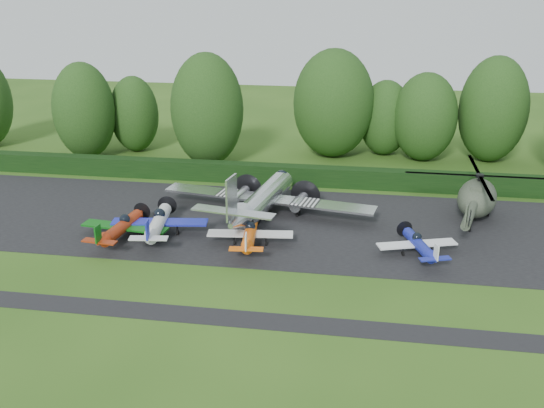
% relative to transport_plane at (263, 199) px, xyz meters
% --- Properties ---
extents(ground, '(160.00, 160.00, 0.00)m').
position_rel_transport_plane_xyz_m(ground, '(-0.64, -11.21, -1.78)').
color(ground, '#294D15').
rests_on(ground, ground).
extents(apron, '(70.00, 18.00, 0.01)m').
position_rel_transport_plane_xyz_m(apron, '(-0.64, -1.21, -1.77)').
color(apron, black).
rests_on(apron, ground).
extents(taxiway_verge, '(70.00, 2.00, 0.00)m').
position_rel_transport_plane_xyz_m(taxiway_verge, '(-0.64, -17.21, -1.77)').
color(taxiway_verge, black).
rests_on(taxiway_verge, ground).
extents(hedgerow, '(90.00, 1.60, 2.00)m').
position_rel_transport_plane_xyz_m(hedgerow, '(-0.64, 9.79, -1.78)').
color(hedgerow, black).
rests_on(hedgerow, ground).
extents(transport_plane, '(19.87, 15.24, 6.37)m').
position_rel_transport_plane_xyz_m(transport_plane, '(0.00, 0.00, 0.00)').
color(transport_plane, silver).
rests_on(transport_plane, ground).
extents(light_plane_red, '(7.39, 7.77, 2.84)m').
position_rel_transport_plane_xyz_m(light_plane_red, '(-10.72, -6.66, -0.59)').
color(light_plane_red, maroon).
rests_on(light_plane_red, ground).
extents(light_plane_white, '(8.04, 8.46, 3.09)m').
position_rel_transport_plane_xyz_m(light_plane_white, '(-7.97, -5.47, -0.49)').
color(light_plane_white, silver).
rests_on(light_plane_white, ground).
extents(light_plane_orange, '(6.93, 7.29, 2.66)m').
position_rel_transport_plane_xyz_m(light_plane_orange, '(-0.05, -6.29, -0.67)').
color(light_plane_orange, orange).
rests_on(light_plane_orange, ground).
extents(light_plane_blue, '(6.30, 6.63, 2.42)m').
position_rel_transport_plane_xyz_m(light_plane_blue, '(13.30, -5.99, -0.77)').
color(light_plane_blue, navy).
rests_on(light_plane_blue, ground).
extents(helicopter, '(12.88, 15.08, 4.15)m').
position_rel_transport_plane_xyz_m(helicopter, '(18.89, 2.82, 0.45)').
color(helicopter, '#363D2F').
rests_on(helicopter, ground).
extents(tree_0, '(7.18, 7.18, 11.34)m').
position_rel_transport_plane_xyz_m(tree_0, '(-24.02, 15.85, 3.88)').
color(tree_0, black).
rests_on(tree_0, ground).
extents(tree_1, '(5.87, 5.87, 9.28)m').
position_rel_transport_plane_xyz_m(tree_1, '(-19.32, 19.50, 2.85)').
color(tree_1, black).
rests_on(tree_1, ground).
extents(tree_4, '(7.40, 7.40, 10.31)m').
position_rel_transport_plane_xyz_m(tree_4, '(15.47, 20.96, 3.37)').
color(tree_4, black).
rests_on(tree_4, ground).
extents(tree_6, '(9.49, 9.49, 12.79)m').
position_rel_transport_plane_xyz_m(tree_6, '(4.82, 21.04, 4.61)').
color(tree_6, black).
rests_on(tree_6, ground).
extents(tree_7, '(7.78, 7.78, 12.24)m').
position_rel_transport_plane_xyz_m(tree_7, '(23.11, 21.76, 4.33)').
color(tree_7, black).
rests_on(tree_7, ground).
extents(tree_8, '(8.19, 8.19, 12.78)m').
position_rel_transport_plane_xyz_m(tree_8, '(-8.99, 15.30, 4.60)').
color(tree_8, black).
rests_on(tree_8, ground).
extents(tree_9, '(6.18, 6.18, 9.05)m').
position_rel_transport_plane_xyz_m(tree_9, '(10.99, 22.68, 2.73)').
color(tree_9, black).
rests_on(tree_9, ground).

